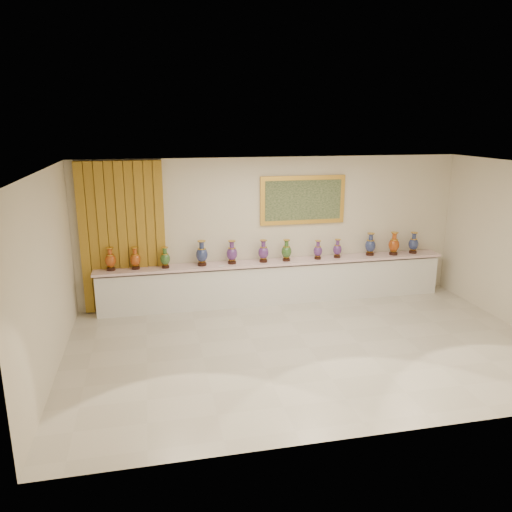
{
  "coord_description": "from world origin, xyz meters",
  "views": [
    {
      "loc": [
        -2.49,
        -7.35,
        3.66
      ],
      "look_at": [
        -0.54,
        1.7,
        1.18
      ],
      "focal_mm": 35.0,
      "sensor_mm": 36.0,
      "label": 1
    }
  ],
  "objects_px": {
    "counter": "(275,282)",
    "vase_0": "(111,260)",
    "vase_1": "(135,259)",
    "vase_2": "(165,259)"
  },
  "relations": [
    {
      "from": "vase_1",
      "to": "vase_2",
      "type": "xyz_separation_m",
      "value": [
        0.57,
        -0.04,
        -0.01
      ]
    },
    {
      "from": "counter",
      "to": "vase_0",
      "type": "relative_size",
      "value": 16.04
    },
    {
      "from": "counter",
      "to": "vase_1",
      "type": "distance_m",
      "value": 2.89
    },
    {
      "from": "vase_0",
      "to": "vase_2",
      "type": "xyz_separation_m",
      "value": [
        1.04,
        -0.05,
        -0.02
      ]
    },
    {
      "from": "counter",
      "to": "vase_1",
      "type": "height_order",
      "value": "vase_1"
    },
    {
      "from": "vase_1",
      "to": "vase_2",
      "type": "height_order",
      "value": "vase_1"
    },
    {
      "from": "vase_0",
      "to": "vase_2",
      "type": "height_order",
      "value": "vase_0"
    },
    {
      "from": "counter",
      "to": "vase_0",
      "type": "bearing_deg",
      "value": 179.81
    },
    {
      "from": "vase_1",
      "to": "vase_2",
      "type": "relative_size",
      "value": 1.05
    },
    {
      "from": "vase_1",
      "to": "vase_2",
      "type": "distance_m",
      "value": 0.57
    }
  ]
}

